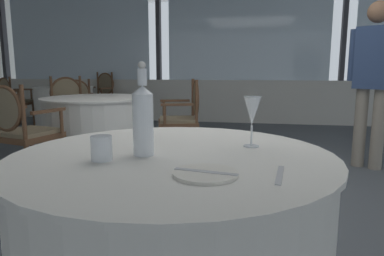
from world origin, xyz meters
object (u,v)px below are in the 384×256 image
(wine_glass, at_px, (252,112))
(water_bottle, at_px, (143,118))
(side_plate, at_px, (206,174))
(dining_chair_0_1, at_px, (12,98))
(diner_person_1, at_px, (374,75))
(dining_chair_1_2, at_px, (20,126))
(dining_chair_1_0, at_px, (185,113))
(dining_chair_0_2, at_px, (75,103))
(dining_chair_0_0, at_px, (102,93))
(dining_chair_1_1, at_px, (69,106))
(water_tumbler, at_px, (101,148))

(wine_glass, bearing_deg, water_bottle, -151.08)
(side_plate, bearing_deg, dining_chair_0_1, 132.56)
(wine_glass, bearing_deg, side_plate, -107.03)
(diner_person_1, bearing_deg, dining_chair_1_2, -36.35)
(dining_chair_1_0, bearing_deg, dining_chair_0_2, -44.79)
(wine_glass, relative_size, dining_chair_0_0, 0.21)
(side_plate, distance_m, dining_chair_1_2, 2.58)
(diner_person_1, bearing_deg, dining_chair_0_1, -73.98)
(dining_chair_1_0, bearing_deg, dining_chair_0_0, -65.73)
(dining_chair_0_1, distance_m, dining_chair_0_2, 1.65)
(water_bottle, distance_m, wine_glass, 0.45)
(dining_chair_0_1, bearing_deg, dining_chair_1_1, -44.28)
(dining_chair_1_2, bearing_deg, water_tumbler, -122.45)
(diner_person_1, bearing_deg, side_plate, 8.14)
(water_bottle, xyz_separation_m, dining_chair_1_1, (-2.16, 3.22, -0.33))
(dining_chair_1_1, bearing_deg, dining_chair_0_2, 156.53)
(water_bottle, relative_size, dining_chair_0_0, 0.34)
(dining_chair_1_2, bearing_deg, dining_chair_0_2, 32.00)
(dining_chair_1_2, distance_m, diner_person_1, 3.53)
(dining_chair_0_1, height_order, dining_chair_1_1, dining_chair_1_1)
(dining_chair_0_2, relative_size, dining_chair_1_0, 0.97)
(wine_glass, distance_m, dining_chair_1_0, 2.72)
(water_tumbler, distance_m, dining_chair_0_2, 4.63)
(dining_chair_0_1, bearing_deg, dining_chair_0_2, -30.02)
(diner_person_1, bearing_deg, dining_chair_0_2, -73.01)
(water_tumbler, relative_size, dining_chair_1_1, 0.09)
(water_bottle, xyz_separation_m, water_tumbler, (-0.12, -0.10, -0.09))
(dining_chair_1_0, height_order, dining_chair_1_1, dining_chair_1_1)
(water_tumbler, distance_m, dining_chair_0_0, 6.21)
(water_bottle, distance_m, dining_chair_1_0, 2.84)
(water_tumbler, relative_size, dining_chair_0_2, 0.10)
(wine_glass, relative_size, dining_chair_1_1, 0.21)
(dining_chair_0_0, bearing_deg, water_bottle, 45.53)
(water_tumbler, height_order, dining_chair_0_2, dining_chair_0_2)
(side_plate, xyz_separation_m, dining_chair_0_1, (-4.26, 4.64, -0.20))
(dining_chair_0_2, bearing_deg, water_tumbler, 169.22)
(dining_chair_0_1, bearing_deg, dining_chair_1_0, -35.56)
(side_plate, height_order, wine_glass, wine_glass)
(water_tumbler, relative_size, dining_chair_0_1, 0.09)
(water_bottle, height_order, dining_chair_1_2, water_bottle)
(dining_chair_0_2, height_order, diner_person_1, diner_person_1)
(dining_chair_0_1, bearing_deg, dining_chair_1_2, -62.24)
(water_bottle, xyz_separation_m, diner_person_1, (1.61, 2.76, 0.12))
(side_plate, height_order, water_tumbler, water_tumbler)
(dining_chair_0_0, bearing_deg, dining_chair_1_0, 59.53)
(wine_glass, xyz_separation_m, dining_chair_0_1, (-4.39, 4.22, -0.34))
(water_bottle, height_order, wine_glass, water_bottle)
(side_plate, distance_m, water_bottle, 0.36)
(dining_chair_0_0, height_order, dining_chair_1_0, dining_chair_0_0)
(water_tumbler, bearing_deg, side_plate, -15.41)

